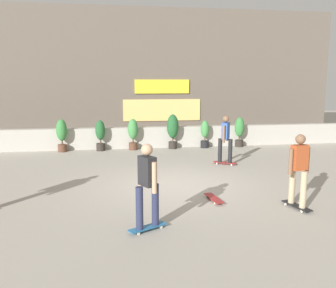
{
  "coord_description": "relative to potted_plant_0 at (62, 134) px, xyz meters",
  "views": [
    {
      "loc": [
        -1.77,
        -9.64,
        2.82
      ],
      "look_at": [
        0.0,
        1.5,
        0.9
      ],
      "focal_mm": 38.94,
      "sensor_mm": 36.0,
      "label": 1
    }
  ],
  "objects": [
    {
      "name": "potted_plant_2",
      "position": [
        2.9,
        0.0,
        -0.02
      ],
      "size": [
        0.42,
        0.42,
        1.31
      ],
      "color": "brown",
      "rests_on": "ground"
    },
    {
      "name": "skater_by_wall_left",
      "position": [
        6.09,
        -7.86,
        0.19
      ],
      "size": [
        0.55,
        0.82,
        1.7
      ],
      "color": "black",
      "rests_on": "ground"
    },
    {
      "name": "building_backdrop",
      "position": [
        3.75,
        4.45,
        2.49
      ],
      "size": [
        20.0,
        2.08,
        6.5
      ],
      "color": "#60564C",
      "rests_on": "ground"
    },
    {
      "name": "potted_plant_5",
      "position": [
        7.58,
        0.0,
        -0.03
      ],
      "size": [
        0.42,
        0.42,
        1.3
      ],
      "color": "#2D2823",
      "rests_on": "ground"
    },
    {
      "name": "skater_far_left",
      "position": [
        5.86,
        -3.31,
        0.19
      ],
      "size": [
        0.78,
        0.6,
        1.7
      ],
      "color": "maroon",
      "rests_on": "ground"
    },
    {
      "name": "ground_plane",
      "position": [
        3.75,
        -5.55,
        -0.75
      ],
      "size": [
        48.0,
        48.0,
        0.0
      ],
      "primitive_type": "plane",
      "color": "#A8A093"
    },
    {
      "name": "skater_foreground",
      "position": [
        2.64,
        -8.58,
        0.19
      ],
      "size": [
        0.8,
        0.55,
        1.7
      ],
      "color": "#266699",
      "rests_on": "ground"
    },
    {
      "name": "planter_wall",
      "position": [
        3.75,
        0.45,
        -0.3
      ],
      "size": [
        18.0,
        0.4,
        0.9
      ],
      "primitive_type": "cube",
      "color": "#B2ADA3",
      "rests_on": "ground"
    },
    {
      "name": "potted_plant_1",
      "position": [
        1.55,
        0.0,
        -0.05
      ],
      "size": [
        0.4,
        0.4,
        1.27
      ],
      "color": "#2D2823",
      "rests_on": "ground"
    },
    {
      "name": "potted_plant_0",
      "position": [
        0.0,
        0.0,
        0.0
      ],
      "size": [
        0.43,
        0.43,
        1.34
      ],
      "color": "brown",
      "rests_on": "ground"
    },
    {
      "name": "potted_plant_4",
      "position": [
        6.01,
        0.0,
        -0.13
      ],
      "size": [
        0.36,
        0.36,
        1.19
      ],
      "color": "black",
      "rests_on": "ground"
    },
    {
      "name": "skateboard_near_camera",
      "position": [
        4.39,
        -7.05,
        -0.69
      ],
      "size": [
        0.29,
        0.82,
        0.08
      ],
      "color": "maroon",
      "rests_on": "ground"
    },
    {
      "name": "potted_plant_3",
      "position": [
        4.6,
        -0.0,
        0.1
      ],
      "size": [
        0.5,
        0.5,
        1.47
      ],
      "color": "#2D2823",
      "rests_on": "ground"
    }
  ]
}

